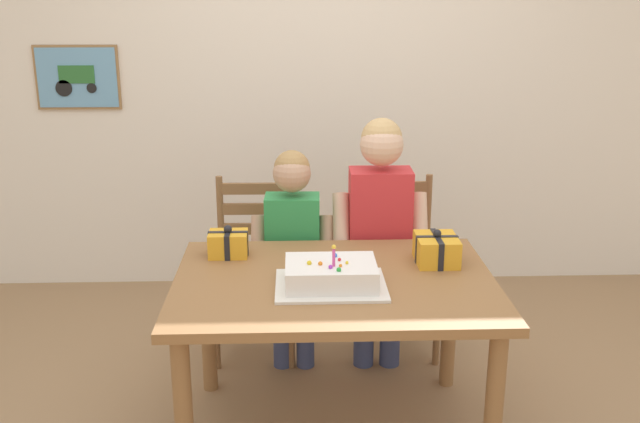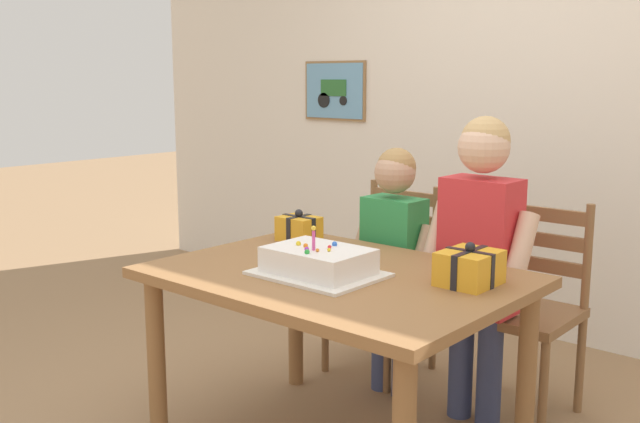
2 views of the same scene
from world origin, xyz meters
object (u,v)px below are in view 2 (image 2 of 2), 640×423
object	(u,v)px
gift_box_beside_cake	(299,229)
chair_left	(385,277)
dining_table	(337,297)
gift_box_red_large	(469,268)
child_younger	(393,247)
birthday_cake	(318,262)
chair_right	(527,308)
child_older	(480,240)

from	to	relation	value
gift_box_beside_cake	chair_left	world-z (taller)	chair_left
dining_table	chair_left	size ratio (longest dim) A/B	1.43
chair_left	gift_box_red_large	bearing A→B (deg)	-38.52
chair_left	child_younger	size ratio (longest dim) A/B	0.81
birthday_cake	gift_box_red_large	size ratio (longest dim) A/B	2.07
chair_right	gift_box_beside_cake	bearing A→B (deg)	-147.08
dining_table	chair_right	distance (m)	0.92
birthday_cake	gift_box_beside_cake	xyz separation A→B (m)	(-0.44, 0.37, 0.01)
gift_box_red_large	chair_right	size ratio (longest dim) A/B	0.23
gift_box_beside_cake	child_younger	distance (m)	0.43
birthday_cake	chair_left	world-z (taller)	same
gift_box_red_large	gift_box_beside_cake	world-z (taller)	gift_box_red_large
gift_box_red_large	child_younger	world-z (taller)	child_younger
dining_table	gift_box_red_large	distance (m)	0.51
gift_box_beside_cake	chair_right	size ratio (longest dim) A/B	0.19
birthday_cake	gift_box_red_large	distance (m)	0.54
birthday_cake	child_younger	distance (m)	0.71
gift_box_beside_cake	chair_right	xyz separation A→B (m)	(0.83, 0.54, -0.32)
dining_table	chair_left	xyz separation A→B (m)	(-0.37, 0.83, -0.17)
child_younger	gift_box_red_large	bearing A→B (deg)	-34.80
gift_box_red_large	child_younger	bearing A→B (deg)	145.20
dining_table	gift_box_red_large	xyz separation A→B (m)	(0.45, 0.17, 0.16)
gift_box_beside_cake	chair_right	bearing A→B (deg)	32.92
gift_box_red_large	child_older	world-z (taller)	child_older
birthday_cake	gift_box_beside_cake	world-z (taller)	birthday_cake
gift_box_red_large	chair_right	world-z (taller)	chair_right
chair_left	chair_right	xyz separation A→B (m)	(0.74, 0.00, 0.00)
birthday_cake	child_younger	size ratio (longest dim) A/B	0.39
chair_left	dining_table	bearing A→B (deg)	-65.84
dining_table	child_younger	world-z (taller)	child_younger
birthday_cake	chair_left	bearing A→B (deg)	111.16
dining_table	birthday_cake	world-z (taller)	birthday_cake
child_older	child_younger	bearing A→B (deg)	179.95
gift_box_red_large	child_older	bearing A→B (deg)	114.33
gift_box_beside_cake	child_younger	world-z (taller)	child_younger
birthday_cake	chair_right	distance (m)	1.04
child_older	gift_box_red_large	bearing A→B (deg)	-65.67
child_older	birthday_cake	bearing A→B (deg)	-111.81
dining_table	gift_box_beside_cake	size ratio (longest dim) A/B	7.45
chair_left	chair_right	size ratio (longest dim) A/B	1.00
gift_box_red_large	gift_box_beside_cake	bearing A→B (deg)	172.55
chair_left	child_older	xyz separation A→B (m)	(0.63, -0.22, 0.32)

